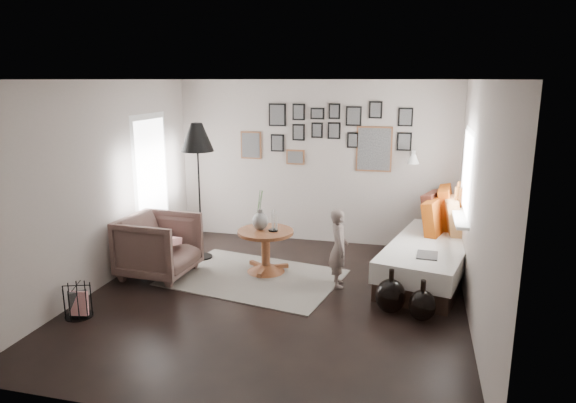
% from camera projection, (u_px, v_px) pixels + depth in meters
% --- Properties ---
extents(ground, '(4.80, 4.80, 0.00)m').
position_uv_depth(ground, '(274.00, 298.00, 6.27)').
color(ground, black).
rests_on(ground, ground).
extents(wall_back, '(4.50, 0.00, 4.50)m').
position_uv_depth(wall_back, '(314.00, 163.00, 8.23)').
color(wall_back, '#A4988F').
rests_on(wall_back, ground).
extents(wall_front, '(4.50, 0.00, 4.50)m').
position_uv_depth(wall_front, '(183.00, 265.00, 3.70)').
color(wall_front, '#A4988F').
rests_on(wall_front, ground).
extents(wall_left, '(0.00, 4.80, 4.80)m').
position_uv_depth(wall_left, '(103.00, 185.00, 6.50)').
color(wall_left, '#A4988F').
rests_on(wall_left, ground).
extents(wall_right, '(0.00, 4.80, 4.80)m').
position_uv_depth(wall_right, '(478.00, 206.00, 5.43)').
color(wall_right, '#A4988F').
rests_on(wall_right, ground).
extents(ceiling, '(4.80, 4.80, 0.00)m').
position_uv_depth(ceiling, '(273.00, 79.00, 5.66)').
color(ceiling, white).
rests_on(ceiling, wall_back).
extents(door_left, '(0.00, 2.14, 2.14)m').
position_uv_depth(door_left, '(152.00, 186.00, 7.68)').
color(door_left, white).
rests_on(door_left, wall_left).
extents(window_right, '(0.15, 1.32, 1.30)m').
position_uv_depth(window_right, '(459.00, 209.00, 6.80)').
color(window_right, white).
rests_on(window_right, wall_right).
extents(gallery_wall, '(2.74, 0.03, 1.08)m').
position_uv_depth(gallery_wall, '(332.00, 136.00, 8.04)').
color(gallery_wall, brown).
rests_on(gallery_wall, wall_back).
extents(wall_sconce, '(0.18, 0.36, 0.16)m').
position_uv_depth(wall_sconce, '(413.00, 159.00, 7.57)').
color(wall_sconce, white).
rests_on(wall_sconce, wall_back).
extents(rug, '(2.47, 1.93, 0.01)m').
position_uv_depth(rug, '(254.00, 277.00, 6.90)').
color(rug, beige).
rests_on(rug, ground).
extents(pedestal_table, '(0.77, 0.77, 0.60)m').
position_uv_depth(pedestal_table, '(266.00, 253.00, 7.04)').
color(pedestal_table, brown).
rests_on(pedestal_table, ground).
extents(vase, '(0.22, 0.22, 0.55)m').
position_uv_depth(vase, '(260.00, 218.00, 6.96)').
color(vase, black).
rests_on(vase, pedestal_table).
extents(candles, '(0.13, 0.13, 0.28)m').
position_uv_depth(candles, '(273.00, 221.00, 6.91)').
color(candles, black).
rests_on(candles, pedestal_table).
extents(daybed, '(1.43, 2.37, 1.10)m').
position_uv_depth(daybed, '(430.00, 252.00, 6.90)').
color(daybed, black).
rests_on(daybed, ground).
extents(magazine_on_daybed, '(0.26, 0.35, 0.02)m').
position_uv_depth(magazine_on_daybed, '(427.00, 255.00, 6.26)').
color(magazine_on_daybed, black).
rests_on(magazine_on_daybed, daybed).
extents(armchair, '(0.97, 0.94, 0.84)m').
position_uv_depth(armchair, '(159.00, 246.00, 6.90)').
color(armchair, brown).
rests_on(armchair, ground).
extents(armchair_cushion, '(0.41, 0.42, 0.17)m').
position_uv_depth(armchair_cushion, '(163.00, 241.00, 6.92)').
color(armchair_cushion, white).
rests_on(armchair_cushion, armchair).
extents(floor_lamp, '(0.47, 0.47, 2.01)m').
position_uv_depth(floor_lamp, '(197.00, 143.00, 7.26)').
color(floor_lamp, black).
rests_on(floor_lamp, ground).
extents(magazine_basket, '(0.38, 0.38, 0.37)m').
position_uv_depth(magazine_basket, '(78.00, 301.00, 5.74)').
color(magazine_basket, black).
rests_on(magazine_basket, ground).
extents(demijohn_large, '(0.35, 0.35, 0.52)m').
position_uv_depth(demijohn_large, '(390.00, 296.00, 5.84)').
color(demijohn_large, black).
rests_on(demijohn_large, ground).
extents(demijohn_small, '(0.30, 0.30, 0.47)m').
position_uv_depth(demijohn_small, '(422.00, 305.00, 5.65)').
color(demijohn_small, black).
rests_on(demijohn_small, ground).
extents(child, '(0.33, 0.42, 1.02)m').
position_uv_depth(child, '(339.00, 248.00, 6.53)').
color(child, '#6E5D57').
rests_on(child, ground).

